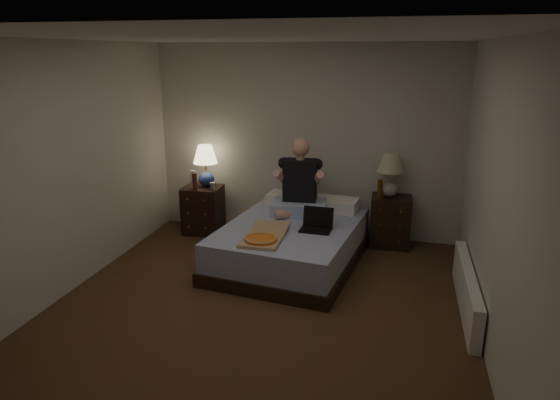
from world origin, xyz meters
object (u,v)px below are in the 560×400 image
(nightstand_right, at_px, (390,221))
(beer_bottle_left, at_px, (195,182))
(bed, at_px, (291,244))
(radiator, at_px, (467,290))
(laptop, at_px, (316,221))
(pizza_box, at_px, (261,240))
(lamp_left, at_px, (206,166))
(water_bottle, at_px, (193,180))
(nightstand_left, at_px, (203,210))
(beer_bottle_right, at_px, (380,189))
(lamp_right, at_px, (390,175))
(soda_can, at_px, (213,186))
(person, at_px, (300,177))

(nightstand_right, xyz_separation_m, beer_bottle_left, (-2.51, -0.30, 0.43))
(bed, height_order, radiator, bed)
(nightstand_right, relative_size, beer_bottle_left, 2.78)
(laptop, relative_size, pizza_box, 0.45)
(lamp_left, bearing_deg, beer_bottle_left, -104.79)
(water_bottle, distance_m, pizza_box, 1.82)
(nightstand_left, bearing_deg, beer_bottle_right, -1.02)
(lamp_right, bearing_deg, pizza_box, -129.66)
(bed, xyz_separation_m, lamp_left, (-1.35, 0.80, 0.68))
(pizza_box, bearing_deg, nightstand_left, 130.38)
(lamp_left, xyz_separation_m, lamp_right, (2.41, 0.06, 0.00))
(nightstand_left, distance_m, soda_can, 0.42)
(nightstand_left, relative_size, lamp_right, 1.14)
(soda_can, bearing_deg, nightstand_right, 5.33)
(lamp_right, bearing_deg, nightstand_left, -177.24)
(nightstand_right, height_order, soda_can, soda_can)
(nightstand_left, relative_size, lamp_left, 1.14)
(beer_bottle_right, xyz_separation_m, radiator, (0.92, -1.45, -0.55))
(nightstand_right, height_order, lamp_left, lamp_left)
(bed, relative_size, soda_can, 18.89)
(bed, xyz_separation_m, radiator, (1.87, -0.67, -0.04))
(lamp_left, xyz_separation_m, laptop, (1.66, -0.92, -0.33))
(nightstand_left, relative_size, pizza_box, 0.84)
(person, distance_m, radiator, 2.28)
(nightstand_right, height_order, beer_bottle_left, beer_bottle_left)
(lamp_right, distance_m, pizza_box, 1.99)
(nightstand_left, distance_m, pizza_box, 1.84)
(lamp_left, height_order, radiator, lamp_left)
(nightstand_right, distance_m, lamp_left, 2.52)
(water_bottle, bearing_deg, nightstand_left, 56.48)
(lamp_left, height_order, beer_bottle_left, lamp_left)
(pizza_box, bearing_deg, lamp_right, 49.44)
(beer_bottle_right, relative_size, laptop, 0.68)
(lamp_right, height_order, radiator, lamp_right)
(soda_can, bearing_deg, beer_bottle_left, -157.56)
(bed, relative_size, beer_bottle_right, 8.21)
(water_bottle, xyz_separation_m, beer_bottle_right, (2.42, 0.15, -0.01))
(nightstand_right, bearing_deg, beer_bottle_right, -153.47)
(beer_bottle_right, distance_m, person, 1.02)
(lamp_right, relative_size, pizza_box, 0.74)
(bed, relative_size, lamp_left, 3.37)
(beer_bottle_left, height_order, beer_bottle_right, beer_bottle_right)
(water_bottle, bearing_deg, beer_bottle_left, -51.63)
(radiator, bearing_deg, bed, 160.42)
(beer_bottle_left, distance_m, laptop, 1.86)
(laptop, height_order, radiator, laptop)
(lamp_right, relative_size, laptop, 1.65)
(lamp_right, bearing_deg, bed, -140.80)
(pizza_box, relative_size, radiator, 0.47)
(laptop, bearing_deg, nightstand_left, 156.05)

